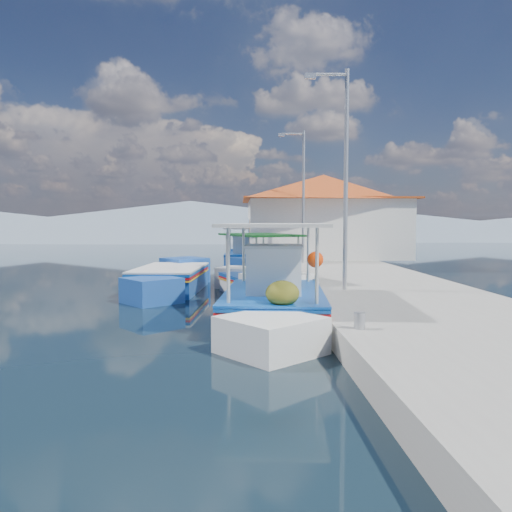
{
  "coord_description": "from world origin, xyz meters",
  "views": [
    {
      "loc": [
        1.69,
        -11.49,
        2.39
      ],
      "look_at": [
        2.2,
        4.06,
        1.3
      ],
      "focal_mm": 34.56,
      "sensor_mm": 36.0,
      "label": 1
    }
  ],
  "objects": [
    {
      "name": "caique_green_canopy",
      "position": [
        2.37,
        4.34,
        0.33
      ],
      "size": [
        3.08,
        5.55,
        2.21
      ],
      "rotation": [
        0.0,
        0.0,
        -0.36
      ],
      "color": "silver",
      "rests_on": "ground"
    },
    {
      "name": "main_caique",
      "position": [
        2.5,
        0.14,
        0.5
      ],
      "size": [
        2.73,
        7.86,
        2.6
      ],
      "rotation": [
        0.0,
        0.0,
        0.09
      ],
      "color": "silver",
      "rests_on": "ground"
    },
    {
      "name": "harbor_building",
      "position": [
        6.2,
        15.0,
        2.78
      ],
      "size": [
        10.49,
        10.49,
        4.4
      ],
      "color": "white",
      "rests_on": "quay"
    },
    {
      "name": "lamp_post_far",
      "position": [
        4.51,
        11.0,
        3.85
      ],
      "size": [
        1.21,
        0.14,
        6.0
      ],
      "color": "#A5A8AD",
      "rests_on": "quay"
    },
    {
      "name": "mountain_ridge",
      "position": [
        6.54,
        56.0,
        2.04
      ],
      "size": [
        171.4,
        96.0,
        5.5
      ],
      "color": "slate",
      "rests_on": "ground"
    },
    {
      "name": "lamp_post_near",
      "position": [
        4.51,
        2.0,
        3.85
      ],
      "size": [
        1.21,
        0.14,
        6.0
      ],
      "color": "#A5A8AD",
      "rests_on": "quay"
    },
    {
      "name": "caique_blue_hull",
      "position": [
        -0.7,
        5.48,
        0.34
      ],
      "size": [
        2.42,
        6.98,
        1.25
      ],
      "rotation": [
        0.0,
        0.0,
        0.08
      ],
      "color": "#1A489D",
      "rests_on": "ground"
    },
    {
      "name": "quay",
      "position": [
        5.9,
        6.0,
        0.25
      ],
      "size": [
        5.0,
        44.0,
        0.5
      ],
      "primitive_type": "cube",
      "color": "gray",
      "rests_on": "ground"
    },
    {
      "name": "ground",
      "position": [
        0.0,
        0.0,
        0.0
      ],
      "size": [
        160.0,
        160.0,
        0.0
      ],
      "primitive_type": "plane",
      "color": "black",
      "rests_on": "ground"
    },
    {
      "name": "bollards",
      "position": [
        3.8,
        5.25,
        0.65
      ],
      "size": [
        0.2,
        17.2,
        0.3
      ],
      "color": "#A5A8AD",
      "rests_on": "quay"
    },
    {
      "name": "caique_far",
      "position": [
        1.84,
        15.68,
        0.42
      ],
      "size": [
        2.01,
        6.5,
        2.27
      ],
      "rotation": [
        0.0,
        0.0,
        0.02
      ],
      "color": "#1A489D",
      "rests_on": "ground"
    }
  ]
}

